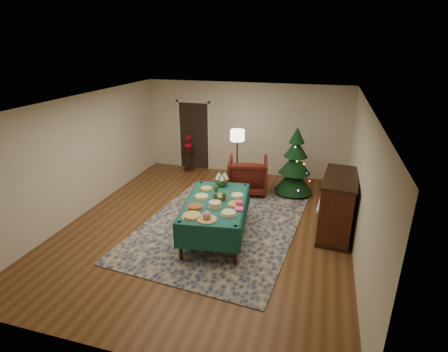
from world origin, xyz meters
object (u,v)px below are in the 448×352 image
(buffet_table, at_px, (216,208))
(potted_plant, at_px, (188,145))
(gift_box, at_px, (239,204))
(side_table, at_px, (189,160))
(piano, at_px, (338,206))
(armchair, at_px, (248,174))
(floor_lamp, at_px, (237,139))
(christmas_tree, at_px, (295,165))

(buffet_table, distance_m, potted_plant, 4.09)
(gift_box, bearing_deg, side_table, 124.51)
(potted_plant, height_order, piano, piano)
(gift_box, xyz_separation_m, armchair, (-0.38, 2.51, -0.34))
(side_table, bearing_deg, gift_box, -55.49)
(floor_lamp, bearing_deg, christmas_tree, -5.68)
(armchair, xyz_separation_m, potted_plant, (-2.12, 1.13, 0.29))
(buffet_table, distance_m, floor_lamp, 2.89)
(christmas_tree, xyz_separation_m, piano, (1.05, -1.81, -0.18))
(gift_box, bearing_deg, buffet_table, 170.78)
(gift_box, xyz_separation_m, piano, (1.87, 0.91, -0.23))
(buffet_table, xyz_separation_m, armchair, (0.12, 2.42, -0.13))
(potted_plant, xyz_separation_m, piano, (4.37, -2.73, -0.18))
(armchair, bearing_deg, buffet_table, 76.36)
(gift_box, height_order, potted_plant, potted_plant)
(potted_plant, distance_m, piano, 5.15)
(gift_box, distance_m, piano, 2.09)
(potted_plant, distance_m, christmas_tree, 3.44)
(armchair, height_order, floor_lamp, floor_lamp)
(buffet_table, xyz_separation_m, christmas_tree, (1.31, 2.64, 0.17))
(armchair, distance_m, potted_plant, 2.42)
(buffet_table, relative_size, floor_lamp, 1.40)
(piano, bearing_deg, gift_box, -154.07)
(buffet_table, height_order, piano, piano)
(armchair, xyz_separation_m, piano, (2.24, -1.60, 0.11))
(piano, bearing_deg, armchair, 144.53)
(side_table, bearing_deg, floor_lamp, -23.70)
(piano, bearing_deg, floor_lamp, 143.18)
(buffet_table, height_order, floor_lamp, floor_lamp)
(gift_box, height_order, side_table, gift_box)
(christmas_tree, relative_size, piano, 1.17)
(armchair, bearing_deg, christmas_tree, 179.28)
(side_table, xyz_separation_m, potted_plant, (0.00, 0.00, 0.47))
(potted_plant, bearing_deg, floor_lamp, -23.70)
(gift_box, height_order, floor_lamp, floor_lamp)
(armchair, height_order, christmas_tree, christmas_tree)
(armchair, height_order, potted_plant, armchair)
(gift_box, relative_size, christmas_tree, 0.07)
(side_table, relative_size, potted_plant, 1.58)
(buffet_table, height_order, gift_box, gift_box)
(buffet_table, height_order, armchair, armchair)
(christmas_tree, bearing_deg, armchair, -169.91)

